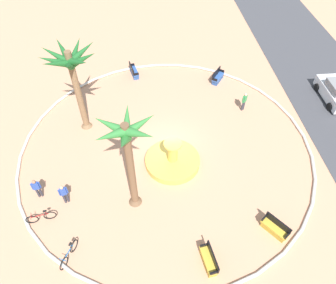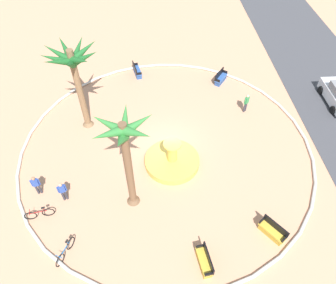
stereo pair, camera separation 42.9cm
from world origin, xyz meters
name	(u,v)px [view 2 (the right image)]	position (x,y,z in m)	size (l,w,h in m)	color
ground_plane	(166,147)	(0.00, 0.00, 0.00)	(80.00, 80.00, 0.00)	tan
plaza_curb	(166,146)	(0.00, 0.00, 0.10)	(20.31, 20.31, 0.20)	silver
fountain	(172,160)	(1.49, 0.29, 0.30)	(3.67, 3.67, 1.99)	gold
palm_tree_near_fountain	(73,66)	(-2.69, -5.77, 5.16)	(3.69, 3.77, 6.59)	brown
palm_tree_by_curb	(125,146)	(4.30, -2.30, 5.08)	(3.15, 3.22, 6.84)	brown
bench_east	(221,78)	(-7.29, 5.17, 0.35)	(1.59, 1.34, 1.00)	#335BA8
bench_west	(272,231)	(7.01, 5.48, 0.35)	(1.57, 1.38, 1.00)	gold
bench_north	(137,71)	(-8.82, -2.04, 0.35)	(1.67, 0.84, 1.00)	#335BA8
bench_southeast	(205,262)	(8.44, 1.46, 0.35)	(1.66, 0.76, 1.00)	gold
bicycle_red_frame	(65,251)	(7.40, -5.86, 0.38)	(1.59, 0.78, 0.94)	black
bicycle_by_lamppost	(39,214)	(5.03, -7.71, 0.38)	(0.48, 1.70, 0.94)	black
person_cyclist_helmet	(63,191)	(3.87, -6.44, 0.91)	(0.30, 0.50, 1.62)	#33333D
person_cyclist_photo	(36,184)	(3.30, -8.11, 0.90)	(0.27, 0.52, 1.61)	#33333D
person_pedestrian_stroll	(246,102)	(-3.36, 6.39, 0.91)	(0.37, 0.43, 1.63)	#33333D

